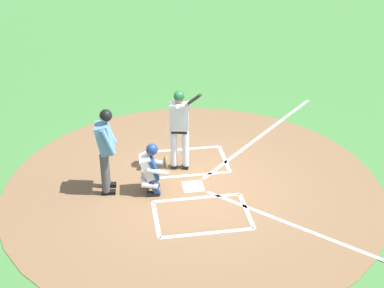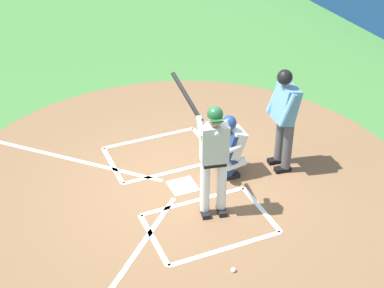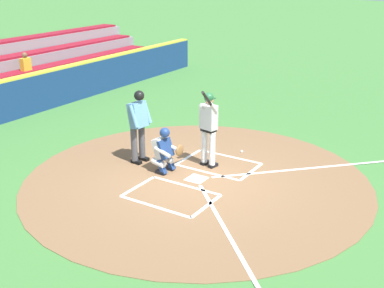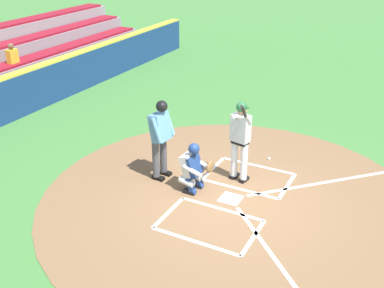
% 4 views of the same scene
% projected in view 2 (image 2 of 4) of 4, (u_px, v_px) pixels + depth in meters
% --- Properties ---
extents(ground_plane, '(120.00, 120.00, 0.00)m').
position_uv_depth(ground_plane, '(183.00, 186.00, 9.49)').
color(ground_plane, '#427A38').
extents(dirt_circle, '(8.00, 8.00, 0.01)m').
position_uv_depth(dirt_circle, '(183.00, 186.00, 9.49)').
color(dirt_circle, brown).
rests_on(dirt_circle, ground).
extents(home_plate_and_chalk, '(7.93, 4.91, 0.01)m').
position_uv_depth(home_plate_and_chalk, '(132.00, 199.00, 9.19)').
color(home_plate_and_chalk, white).
rests_on(home_plate_and_chalk, dirt_circle).
extents(batter, '(1.04, 0.57, 2.13)m').
position_uv_depth(batter, '(213.00, 153.00, 8.34)').
color(batter, white).
rests_on(batter, ground).
extents(catcher, '(0.59, 0.63, 1.13)m').
position_uv_depth(catcher, '(229.00, 145.00, 9.50)').
color(catcher, black).
rests_on(catcher, ground).
extents(plate_umpire, '(0.60, 0.45, 1.86)m').
position_uv_depth(plate_umpire, '(284.00, 113.00, 9.40)').
color(plate_umpire, '#4C4C51').
rests_on(plate_umpire, ground).
extents(baseball, '(0.07, 0.07, 0.07)m').
position_uv_depth(baseball, '(233.00, 270.00, 7.81)').
color(baseball, white).
rests_on(baseball, ground).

